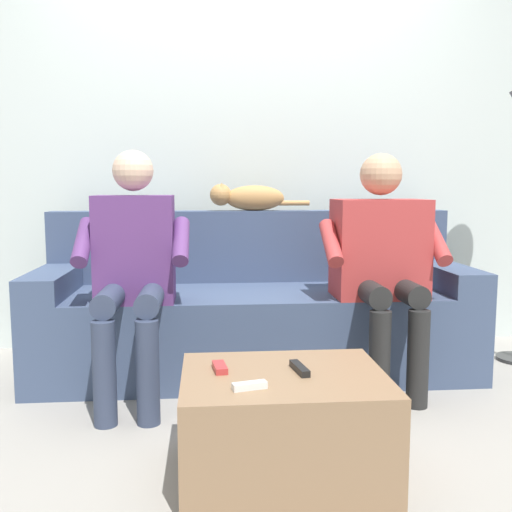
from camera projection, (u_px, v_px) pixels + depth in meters
ground_plane at (269, 420)px, 2.46m from camera, size 8.00×8.00×0.00m
back_wall at (247, 131)px, 3.56m from camera, size 5.23×0.06×2.70m
couch at (255, 315)px, 3.14m from camera, size 2.32×0.77×0.87m
coffee_table at (284, 425)px, 1.98m from camera, size 0.70×0.55×0.37m
person_left_seated at (382, 254)px, 2.81m from camera, size 0.60×0.53×1.17m
person_right_seated at (133, 261)px, 2.65m from camera, size 0.52×0.56×1.18m
cat_on_backrest at (247, 197)px, 3.32m from camera, size 0.58×0.13×0.16m
remote_red at (220, 367)px, 1.98m from camera, size 0.05×0.11×0.02m
remote_white at (250, 386)px, 1.80m from camera, size 0.12×0.06×0.02m
remote_black at (300, 368)px, 1.97m from camera, size 0.05×0.14×0.02m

